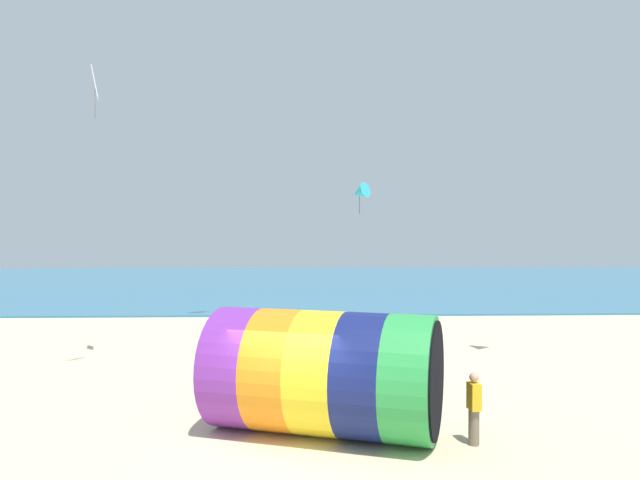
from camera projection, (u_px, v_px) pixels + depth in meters
name	position (u px, v px, depth m)	size (l,w,h in m)	color
ground_plane	(281.00, 453.00, 13.29)	(120.00, 120.00, 0.00)	beige
sea	(294.00, 283.00, 53.53)	(120.00, 40.00, 0.10)	teal
giant_inflatable_tube	(324.00, 373.00, 14.49)	(5.85, 4.41, 2.87)	purple
kite_handler	(474.00, 408.00, 13.76)	(0.26, 0.38, 1.61)	#726651
kite_cyan_delta	(359.00, 192.00, 29.21)	(1.18, 1.17, 1.47)	#2DB2C6
kite_white_diamond	(95.00, 83.00, 21.31)	(0.41, 0.76, 1.79)	white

